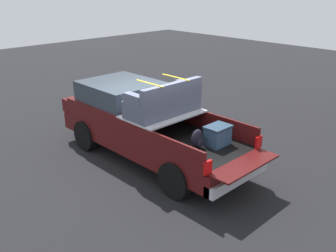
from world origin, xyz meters
The scene contains 2 objects.
ground_plane centered at (0.00, 0.00, 0.00)m, with size 40.00×40.00×0.00m, color black.
pickup_truck centered at (0.38, 0.00, 0.96)m, with size 6.05×2.06×2.23m.
Camera 1 is at (-6.79, 6.00, 4.43)m, focal length 40.40 mm.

